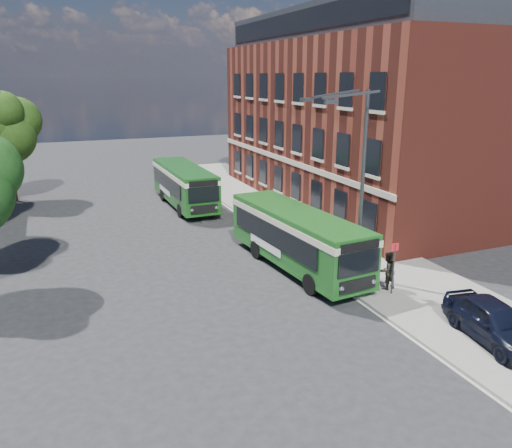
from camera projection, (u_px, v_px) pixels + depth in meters
name	position (u px, v px, depth m)	size (l,w,h in m)	color
ground	(242.00, 281.00, 24.22)	(120.00, 120.00, 0.00)	#252527
pavement	(297.00, 221.00, 33.83)	(6.00, 48.00, 0.15)	gray
kerb_line	(256.00, 227.00, 32.74)	(0.12, 48.00, 0.01)	beige
brick_office	(358.00, 111.00, 37.94)	(12.10, 26.00, 14.20)	maroon
street_lamp	(356.00, 184.00, 22.82)	(2.96, 2.38, 9.00)	#3C3F41
bus_stop_sign	(394.00, 265.00, 22.08)	(0.35, 0.08, 2.52)	#3C3F41
bus_front	(297.00, 234.00, 25.37)	(3.45, 10.27, 3.02)	#1B581C
bus_rear	(184.00, 182.00, 37.70)	(2.79, 10.14, 3.02)	#175118
parked_car	(494.00, 321.00, 18.30)	(1.79, 4.44, 1.51)	black
pedestrian_a	(349.00, 256.00, 24.40)	(0.69, 0.45, 1.88)	black
pedestrian_b	(387.00, 271.00, 22.72)	(0.86, 0.67, 1.77)	black
tree_right	(7.00, 127.00, 37.97)	(5.06, 4.81, 8.55)	#372414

